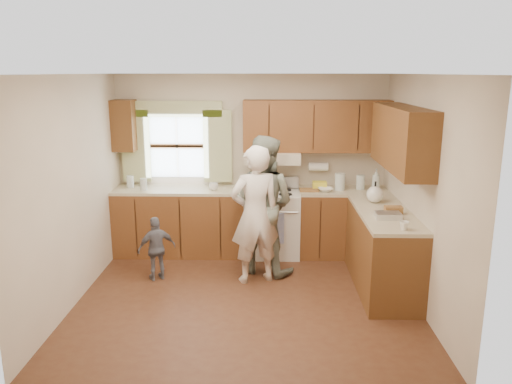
{
  "coord_description": "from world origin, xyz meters",
  "views": [
    {
      "loc": [
        0.23,
        -5.28,
        2.52
      ],
      "look_at": [
        0.1,
        0.4,
        1.15
      ],
      "focal_mm": 35.0,
      "sensor_mm": 36.0,
      "label": 1
    }
  ],
  "objects_px": {
    "stove": "(272,222)",
    "child": "(157,248)",
    "woman_right": "(263,205)",
    "woman_left": "(255,215)"
  },
  "relations": [
    {
      "from": "stove",
      "to": "woman_right",
      "type": "height_order",
      "value": "woman_right"
    },
    {
      "from": "stove",
      "to": "child",
      "type": "height_order",
      "value": "stove"
    },
    {
      "from": "stove",
      "to": "woman_right",
      "type": "relative_size",
      "value": 0.61
    },
    {
      "from": "woman_left",
      "to": "stove",
      "type": "bearing_deg",
      "value": -122.84
    },
    {
      "from": "woman_right",
      "to": "child",
      "type": "relative_size",
      "value": 2.19
    },
    {
      "from": "stove",
      "to": "child",
      "type": "xyz_separation_m",
      "value": [
        -1.43,
        -0.94,
        -0.06
      ]
    },
    {
      "from": "stove",
      "to": "woman_left",
      "type": "xyz_separation_m",
      "value": [
        -0.21,
        -0.95,
        0.38
      ]
    },
    {
      "from": "stove",
      "to": "woman_left",
      "type": "distance_m",
      "value": 1.05
    },
    {
      "from": "woman_left",
      "to": "child",
      "type": "height_order",
      "value": "woman_left"
    },
    {
      "from": "stove",
      "to": "child",
      "type": "bearing_deg",
      "value": -146.71
    }
  ]
}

